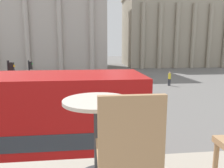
# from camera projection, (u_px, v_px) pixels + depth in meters

# --- Properties ---
(cafe_dining_table) EXTENTS (0.60, 0.60, 0.73)m
(cafe_dining_table) POSITION_uv_depth(u_px,v_px,m) (98.00, 121.00, 1.90)
(cafe_dining_table) COLOR #2D2D30
(cafe_dining_table) RESTS_ON cafe_floor_slab
(cafe_chair_0) EXTENTS (0.40, 0.40, 0.91)m
(cafe_chair_0) POSITION_uv_depth(u_px,v_px,m) (128.00, 150.00, 1.41)
(cafe_chair_0) COLOR #A87F56
(cafe_chair_0) RESTS_ON cafe_floor_slab
(plaza_building_left) EXTENTS (30.29, 15.96, 23.23)m
(plaza_building_left) POSITION_uv_depth(u_px,v_px,m) (35.00, 14.00, 46.69)
(plaza_building_left) COLOR #BCB2A8
(plaza_building_left) RESTS_ON ground_plane
(plaza_building_right) EXTENTS (23.88, 14.48, 16.57)m
(plaza_building_right) POSITION_uv_depth(u_px,v_px,m) (173.00, 31.00, 53.43)
(plaza_building_right) COLOR #A39984
(plaza_building_right) RESTS_ON ground_plane
(traffic_light_near) EXTENTS (0.42, 0.24, 4.07)m
(traffic_light_near) POSITION_uv_depth(u_px,v_px,m) (11.00, 86.00, 12.10)
(traffic_light_near) COLOR black
(traffic_light_near) RESTS_ON ground_plane
(traffic_light_mid) EXTENTS (0.42, 0.24, 3.53)m
(traffic_light_mid) POSITION_uv_depth(u_px,v_px,m) (30.00, 74.00, 20.22)
(traffic_light_mid) COLOR black
(traffic_light_mid) RESTS_ON ground_plane
(pedestrian_yellow) EXTENTS (0.32, 0.32, 1.73)m
(pedestrian_yellow) POSITION_uv_depth(u_px,v_px,m) (169.00, 78.00, 26.74)
(pedestrian_yellow) COLOR #282B33
(pedestrian_yellow) RESTS_ON ground_plane
(pedestrian_grey) EXTENTS (0.32, 0.32, 1.59)m
(pedestrian_grey) POSITION_uv_depth(u_px,v_px,m) (142.00, 94.00, 17.98)
(pedestrian_grey) COLOR #282B33
(pedestrian_grey) RESTS_ON ground_plane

